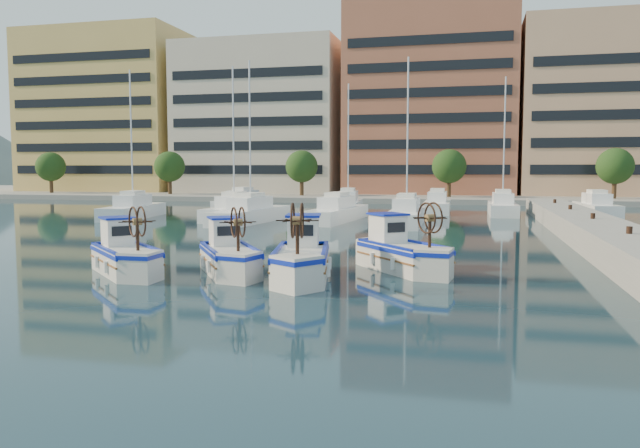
{
  "coord_description": "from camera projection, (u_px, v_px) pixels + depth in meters",
  "views": [
    {
      "loc": [
        6.78,
        -21.51,
        3.81
      ],
      "look_at": [
        0.49,
        4.08,
        1.5
      ],
      "focal_mm": 35.0,
      "sensor_mm": 36.0,
      "label": 1
    }
  ],
  "objects": [
    {
      "name": "quay",
      "position": [
        618.0,
        243.0,
        27.35
      ],
      "size": [
        3.0,
        60.0,
        1.2
      ],
      "primitive_type": "cube",
      "color": "gray",
      "rests_on": "ground"
    },
    {
      "name": "waterfront",
      "position": [
        494.0,
        114.0,
        82.52
      ],
      "size": [
        180.0,
        40.0,
        25.6
      ],
      "color": "gray",
      "rests_on": "ground"
    },
    {
      "name": "fishing_boat_d",
      "position": [
        401.0,
        251.0,
        23.46
      ],
      "size": [
        3.92,
        4.29,
        2.68
      ],
      "rotation": [
        0.0,
        0.0,
        0.67
      ],
      "color": "silver",
      "rests_on": "ground"
    },
    {
      "name": "yacht_marina",
      "position": [
        347.0,
        210.0,
        50.27
      ],
      "size": [
        39.12,
        23.27,
        11.5
      ],
      "color": "white",
      "rests_on": "ground"
    },
    {
      "name": "fishing_boat_a",
      "position": [
        125.0,
        254.0,
        22.83
      ],
      "size": [
        3.97,
        3.94,
        2.57
      ],
      "rotation": [
        0.0,
        0.0,
        0.79
      ],
      "color": "silver",
      "rests_on": "ground"
    },
    {
      "name": "ground",
      "position": [
        280.0,
        274.0,
        22.76
      ],
      "size": [
        300.0,
        300.0,
        0.0
      ],
      "primitive_type": "plane",
      "color": "#1B3648",
      "rests_on": "ground"
    },
    {
      "name": "fishing_boat_b",
      "position": [
        229.0,
        254.0,
        22.87
      ],
      "size": [
        3.5,
        4.18,
        2.55
      ],
      "rotation": [
        0.0,
        0.0,
        0.57
      ],
      "color": "silver",
      "rests_on": "ground"
    },
    {
      "name": "fishing_boat_c",
      "position": [
        302.0,
        257.0,
        21.71
      ],
      "size": [
        2.62,
        4.57,
        2.77
      ],
      "rotation": [
        0.0,
        0.0,
        0.2
      ],
      "color": "silver",
      "rests_on": "ground"
    }
  ]
}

